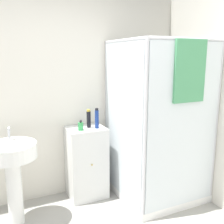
% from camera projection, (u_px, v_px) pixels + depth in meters
% --- Properties ---
extents(wall_back, '(6.40, 0.06, 2.50)m').
position_uv_depth(wall_back, '(50.00, 97.00, 3.10)').
color(wall_back, silver).
rests_on(wall_back, ground_plane).
extents(shower_enclosure, '(0.98, 1.01, 1.90)m').
position_uv_depth(shower_enclosure, '(156.00, 159.00, 3.18)').
color(shower_enclosure, white).
rests_on(shower_enclosure, ground_plane).
extents(vanity_cabinet, '(0.45, 0.40, 0.88)m').
position_uv_depth(vanity_cabinet, '(86.00, 162.00, 3.22)').
color(vanity_cabinet, silver).
rests_on(vanity_cabinet, ground_plane).
extents(sink, '(0.50, 0.50, 1.00)m').
position_uv_depth(sink, '(12.00, 164.00, 2.63)').
color(sink, white).
rests_on(sink, ground_plane).
extents(soap_dispenser, '(0.06, 0.06, 0.12)m').
position_uv_depth(soap_dispenser, '(81.00, 126.00, 3.01)').
color(soap_dispenser, green).
rests_on(soap_dispenser, vanity_cabinet).
extents(shampoo_bottle_tall_black, '(0.05, 0.05, 0.22)m').
position_uv_depth(shampoo_bottle_tall_black, '(89.00, 119.00, 3.13)').
color(shampoo_bottle_tall_black, black).
rests_on(shampoo_bottle_tall_black, vanity_cabinet).
extents(shampoo_bottle_blue, '(0.05, 0.05, 0.24)m').
position_uv_depth(shampoo_bottle_blue, '(97.00, 119.00, 3.09)').
color(shampoo_bottle_blue, navy).
rests_on(shampoo_bottle_blue, vanity_cabinet).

